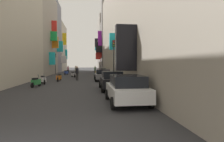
{
  "coord_description": "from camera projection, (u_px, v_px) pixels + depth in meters",
  "views": [
    {
      "loc": [
        1.76,
        -3.99,
        2.14
      ],
      "look_at": [
        5.3,
        23.73,
        1.05
      ],
      "focal_mm": 30.64,
      "sensor_mm": 36.0,
      "label": 1
    }
  ],
  "objects": [
    {
      "name": "scooter_orange",
      "position": [
        59.0,
        77.0,
        23.23
      ],
      "size": [
        0.51,
        1.86,
        1.13
      ],
      "color": "orange",
      "rests_on": "ground"
    },
    {
      "name": "building_left_mid_c",
      "position": [
        54.0,
        48.0,
        55.87
      ],
      "size": [
        7.01,
        12.39,
        13.56
      ],
      "color": "#BCB29E",
      "rests_on": "ground"
    },
    {
      "name": "scooter_white",
      "position": [
        43.0,
        80.0,
        20.02
      ],
      "size": [
        0.84,
        1.79,
        1.13
      ],
      "color": "silver",
      "rests_on": "ground"
    },
    {
      "name": "traffic_light_far_corner",
      "position": [
        55.0,
        60.0,
        37.86
      ],
      "size": [
        0.26,
        0.34,
        4.12
      ],
      "color": "#2D2D2D",
      "rests_on": "ground"
    },
    {
      "name": "building_right_mid_c",
      "position": [
        112.0,
        48.0,
        49.18
      ],
      "size": [
        7.22,
        5.12,
        12.36
      ],
      "color": "slate",
      "rests_on": "ground"
    },
    {
      "name": "scooter_silver",
      "position": [
        73.0,
        74.0,
        29.83
      ],
      "size": [
        0.83,
        1.74,
        1.13
      ],
      "color": "#ADADB2",
      "rests_on": "ground"
    },
    {
      "name": "pedestrian_crossing",
      "position": [
        95.0,
        70.0,
        37.92
      ],
      "size": [
        0.48,
        0.48,
        1.63
      ],
      "color": "black",
      "rests_on": "ground"
    },
    {
      "name": "scooter_blue",
      "position": [
        66.0,
        72.0,
        35.82
      ],
      "size": [
        0.67,
        1.85,
        1.13
      ],
      "color": "#2D4CAD",
      "rests_on": "ground"
    },
    {
      "name": "building_right_mid_b",
      "position": [
        114.0,
        35.0,
        44.6
      ],
      "size": [
        7.38,
        3.88,
        17.81
      ],
      "color": "slate",
      "rests_on": "ground"
    },
    {
      "name": "building_right_far",
      "position": [
        108.0,
        45.0,
        57.82
      ],
      "size": [
        7.09,
        12.45,
        15.71
      ],
      "color": "gray",
      "rests_on": "ground"
    },
    {
      "name": "scooter_green",
      "position": [
        36.0,
        82.0,
        17.36
      ],
      "size": [
        0.66,
        1.74,
        1.13
      ],
      "color": "#287F3D",
      "rests_on": "ground"
    },
    {
      "name": "parked_car_white",
      "position": [
        127.0,
        89.0,
        10.17
      ],
      "size": [
        2.02,
        3.91,
        1.53
      ],
      "color": "white",
      "rests_on": "ground"
    },
    {
      "name": "pedestrian_mid_street",
      "position": [
        77.0,
        73.0,
        24.41
      ],
      "size": [
        0.53,
        0.53,
        1.78
      ],
      "color": "#2F2F2F",
      "rests_on": "ground"
    },
    {
      "name": "building_left_mid_b",
      "position": [
        47.0,
        38.0,
        46.38
      ],
      "size": [
        7.38,
        6.66,
        16.64
      ],
      "color": "gray",
      "rests_on": "ground"
    },
    {
      "name": "building_right_near",
      "position": [
        140.0,
        21.0,
        22.83
      ],
      "size": [
        7.38,
        36.91,
        14.56
      ],
      "color": "#9E9384",
      "rests_on": "ground"
    },
    {
      "name": "traffic_light_near_corner",
      "position": [
        114.0,
        54.0,
        20.9
      ],
      "size": [
        0.26,
        0.34,
        4.7
      ],
      "color": "#2D2D2D",
      "rests_on": "ground"
    },
    {
      "name": "building_left_mid_a",
      "position": [
        35.0,
        33.0,
        35.91
      ],
      "size": [
        7.27,
        14.51,
        15.75
      ],
      "color": "#9E9384",
      "rests_on": "ground"
    },
    {
      "name": "pedestrian_near_left",
      "position": [
        68.0,
        70.0,
        40.97
      ],
      "size": [
        0.5,
        0.5,
        1.67
      ],
      "color": "black",
      "rests_on": "ground"
    },
    {
      "name": "parked_car_grey",
      "position": [
        102.0,
        75.0,
        24.0
      ],
      "size": [
        2.0,
        4.03,
        1.43
      ],
      "color": "slate",
      "rests_on": "ground"
    },
    {
      "name": "pedestrian_near_right",
      "position": [
        76.0,
        71.0,
        33.64
      ],
      "size": [
        0.5,
        0.5,
        1.76
      ],
      "color": "#3D3D3D",
      "rests_on": "ground"
    },
    {
      "name": "parked_car_black",
      "position": [
        111.0,
        80.0,
        15.52
      ],
      "size": [
        1.85,
        3.98,
        1.53
      ],
      "color": "black",
      "rests_on": "ground"
    },
    {
      "name": "parked_car_yellow",
      "position": [
        101.0,
        72.0,
        32.1
      ],
      "size": [
        1.9,
        4.1,
        1.33
      ],
      "color": "gold",
      "rests_on": "ground"
    },
    {
      "name": "ground_plane",
      "position": [
        78.0,
        76.0,
        33.55
      ],
      "size": [
        140.0,
        140.0,
        0.0
      ],
      "primitive_type": "plane",
      "color": "#2D2D30"
    }
  ]
}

